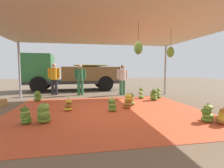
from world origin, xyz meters
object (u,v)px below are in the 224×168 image
banana_bunch_9 (44,114)px  worker_1 (80,77)px  banana_bunch_0 (224,116)px  banana_bunch_8 (112,105)px  banana_bunch_6 (68,106)px  banana_bunch_4 (141,94)px  cargo_truck_main (69,73)px  worker_2 (54,77)px  banana_bunch_7 (154,95)px  banana_bunch_2 (26,116)px  banana_bunch_5 (131,100)px  worker_0 (122,77)px  banana_bunch_3 (207,114)px  banana_bunch_10 (158,94)px  banana_bunch_1 (128,102)px  banana_bunch_11 (38,96)px

banana_bunch_9 → worker_1: worker_1 is taller
banana_bunch_0 → banana_bunch_8: size_ratio=0.94×
banana_bunch_6 → worker_1: 3.70m
banana_bunch_4 → cargo_truck_main: (-3.67, 4.10, 0.94)m
banana_bunch_9 → worker_2: size_ratio=0.31×
banana_bunch_7 → cargo_truck_main: size_ratio=0.09×
banana_bunch_9 → banana_bunch_2: bearing=177.4°
banana_bunch_2 → banana_bunch_8: same height
banana_bunch_2 → banana_bunch_9: bearing=-2.6°
banana_bunch_6 → banana_bunch_2: bearing=-128.1°
banana_bunch_4 → banana_bunch_5: banana_bunch_4 is taller
banana_bunch_0 → worker_2: (-5.08, 6.13, 0.82)m
banana_bunch_0 → banana_bunch_9: bearing=168.5°
banana_bunch_7 → banana_bunch_8: bearing=-143.4°
banana_bunch_2 → worker_0: bearing=51.1°
banana_bunch_3 → worker_0: size_ratio=0.30×
banana_bunch_0 → banana_bunch_10: banana_bunch_10 is taller
banana_bunch_7 → worker_0: bearing=117.0°
banana_bunch_1 → worker_2: worker_2 is taller
banana_bunch_3 → banana_bunch_8: bearing=145.0°
banana_bunch_11 → worker_2: (0.43, 1.89, 0.81)m
banana_bunch_1 → worker_1: bearing=115.8°
banana_bunch_4 → banana_bunch_0: bearing=-79.9°
worker_1 → banana_bunch_9: bearing=-100.5°
banana_bunch_6 → banana_bunch_11: (-1.48, 2.04, 0.04)m
banana_bunch_5 → worker_0: size_ratio=0.30×
worker_0 → worker_1: 2.34m
banana_bunch_2 → banana_bunch_8: (2.44, 0.92, 0.01)m
banana_bunch_3 → banana_bunch_9: size_ratio=0.93×
banana_bunch_9 → banana_bunch_4: bearing=39.7°
banana_bunch_6 → worker_2: bearing=105.0°
banana_bunch_1 → banana_bunch_11: 4.13m
banana_bunch_11 → banana_bunch_9: bearing=-73.9°
banana_bunch_7 → banana_bunch_11: 5.23m
banana_bunch_3 → worker_0: worker_0 is taller
banana_bunch_5 → banana_bunch_7: bearing=32.4°
banana_bunch_1 → banana_bunch_10: bearing=42.2°
worker_0 → banana_bunch_0: bearing=-76.3°
banana_bunch_0 → banana_bunch_8: banana_bunch_8 is taller
banana_bunch_0 → banana_bunch_8: (-2.57, 1.86, 0.01)m
banana_bunch_9 → worker_2: worker_2 is taller
banana_bunch_8 → banana_bunch_10: (2.72, 2.22, -0.00)m
banana_bunch_4 → banana_bunch_7: banana_bunch_4 is taller
cargo_truck_main → worker_2: size_ratio=3.48×
banana_bunch_8 → cargo_truck_main: (-1.84, 6.34, 0.96)m
cargo_truck_main → worker_0: (3.07, -2.71, -0.21)m
banana_bunch_2 → banana_bunch_6: bearing=51.9°
banana_bunch_6 → cargo_truck_main: size_ratio=0.07×
banana_bunch_3 → worker_1: worker_1 is taller
cargo_truck_main → banana_bunch_7: bearing=-48.9°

